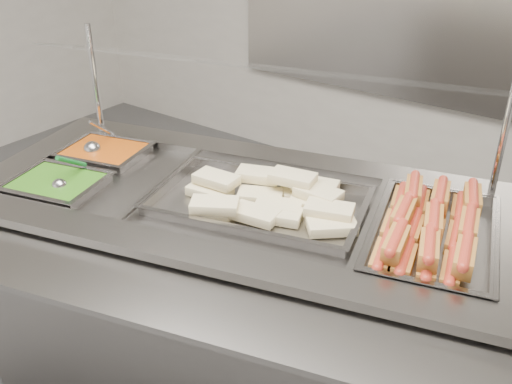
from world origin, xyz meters
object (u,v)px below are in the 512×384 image
Objects in this scene: sneeze_guard at (266,71)px; pan_hotdogs at (432,243)px; ladle at (93,148)px; serving_spoon at (62,182)px; pan_wraps at (259,205)px; steam_counter at (244,301)px.

pan_hotdogs is (0.64, -0.05, -0.40)m from sneeze_guard.
sneeze_guard is at bearing 22.40° from ladle.
ladle is 1.06× the size of serving_spoon.
steam_counter is at bearing -164.92° from pan_wraps.
steam_counter is 11.49× the size of serving_spoon.
serving_spoon is (0.14, -0.25, 0.00)m from ladle.
ladle is (-1.27, -0.21, 0.05)m from pan_hotdogs.
pan_wraps is (-0.53, -0.14, 0.01)m from pan_hotdogs.
pan_hotdogs and pan_wraps have the same top height.
ladle is (-0.62, -0.26, -0.35)m from sneeze_guard.
sneeze_guard is 2.69× the size of pan_hotdogs.
ladle is at bearing -174.86° from pan_wraps.
sneeze_guard is 0.44m from pan_wraps.
pan_wraps is (0.06, 0.02, 0.41)m from steam_counter.
sneeze_guard is 9.45× the size of serving_spoon.
pan_hotdogs is 0.55m from pan_wraps.
sneeze_guard reaches higher than pan_hotdogs.
steam_counter is 0.82m from sneeze_guard.
ladle is at bearing -175.71° from steam_counter.
pan_wraps is 0.74m from ladle.
pan_hotdogs is at bearing 15.08° from pan_wraps.
pan_hotdogs is 3.51× the size of serving_spoon.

